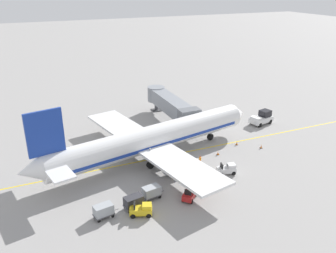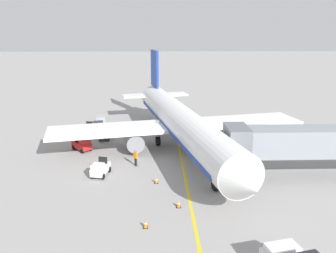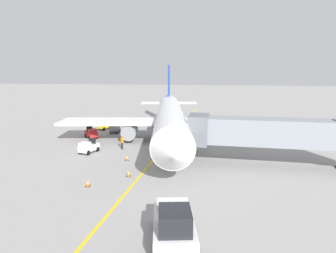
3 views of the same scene
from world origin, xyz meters
name	(u,v)px [view 3 (image 3 of 3)]	position (x,y,z in m)	size (l,w,h in m)	color
ground_plane	(167,143)	(0.00, 0.00, 0.00)	(400.00, 400.00, 0.00)	gray
gate_lead_in_line	(167,143)	(0.00, 0.00, 0.00)	(0.24, 80.00, 0.01)	gold
parked_airliner	(170,118)	(-0.09, -1.24, 3.19)	(30.43, 37.11, 10.63)	white
jet_bridge	(275,132)	(-12.26, 7.22, 3.46)	(17.11, 3.50, 4.98)	gray
pushback_tractor	(174,225)	(-4.85, 22.18, 1.10)	(3.14, 4.78, 2.40)	silver
baggage_tug_lead	(88,147)	(8.10, 6.47, 0.71)	(1.74, 2.70, 1.62)	silver
baggage_tug_trailing	(105,125)	(12.08, -7.22, 0.71)	(2.03, 2.77, 1.62)	gold
baggage_tug_spare	(91,133)	(11.32, -0.80, 0.71)	(2.61, 2.62, 1.62)	#B21E1E
baggage_cart_front	(115,127)	(9.41, -5.01, 0.95)	(1.65, 2.97, 1.58)	#4C4C51
baggage_cart_second_in_train	(115,124)	(10.49, -7.63, 0.95)	(1.65, 2.97, 1.58)	#4C4C51
baggage_cart_third_in_train	(121,120)	(10.75, -11.20, 0.95)	(1.65, 2.97, 1.58)	#4C4C51
ground_crew_wing_walker	(122,142)	(4.84, 4.11, 0.95)	(0.58, 0.57, 1.69)	#232328
safety_cone_nose_left	(127,158)	(2.74, 8.35, 0.29)	(0.36, 0.36, 0.59)	black
safety_cone_nose_right	(128,173)	(0.99, 12.89, 0.29)	(0.36, 0.36, 0.59)	black
safety_cone_wing_tip	(88,183)	(3.51, 15.73, 0.29)	(0.36, 0.36, 0.59)	black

